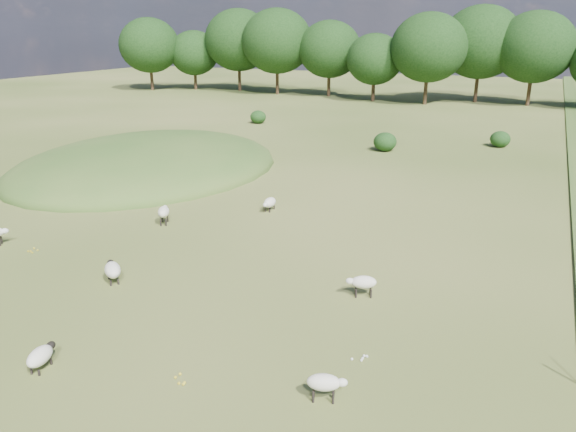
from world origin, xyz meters
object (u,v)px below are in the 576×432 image
(sheep_1, at_px, (269,203))
(sheep_2, at_px, (363,282))
(sheep_4, at_px, (325,383))
(sheep_6, at_px, (164,212))
(sheep_5, at_px, (41,356))
(sheep_0, at_px, (112,270))

(sheep_1, distance_m, sheep_2, 10.32)
(sheep_1, bearing_deg, sheep_4, 29.33)
(sheep_2, bearing_deg, sheep_6, -39.32)
(sheep_1, bearing_deg, sheep_6, -45.47)
(sheep_5, xyz_separation_m, sheep_6, (-4.29, 11.30, 0.19))
(sheep_2, distance_m, sheep_5, 10.33)
(sheep_4, bearing_deg, sheep_2, 79.98)
(sheep_1, relative_size, sheep_6, 0.97)
(sheep_0, bearing_deg, sheep_6, -28.11)
(sheep_0, relative_size, sheep_4, 1.14)
(sheep_2, bearing_deg, sheep_0, -5.05)
(sheep_2, bearing_deg, sheep_5, 27.82)
(sheep_0, relative_size, sheep_2, 1.10)
(sheep_2, height_order, sheep_6, sheep_6)
(sheep_1, distance_m, sheep_5, 15.23)
(sheep_5, bearing_deg, sheep_6, 8.44)
(sheep_6, bearing_deg, sheep_4, -157.25)
(sheep_2, xyz_separation_m, sheep_5, (-6.66, -7.90, -0.13))
(sheep_2, distance_m, sheep_4, 6.01)
(sheep_0, bearing_deg, sheep_4, -156.82)
(sheep_0, distance_m, sheep_1, 10.10)
(sheep_2, height_order, sheep_5, sheep_2)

